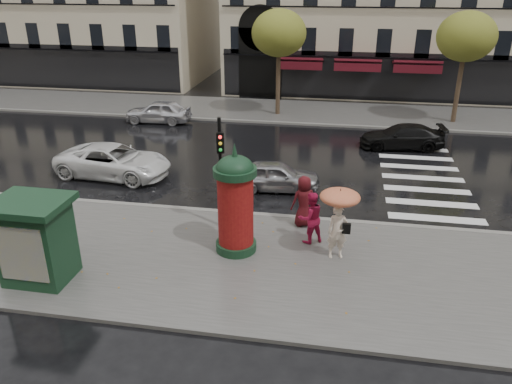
% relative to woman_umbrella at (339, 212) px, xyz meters
% --- Properties ---
extents(ground, '(160.00, 160.00, 0.00)m').
position_rel_woman_umbrella_xyz_m(ground, '(-2.31, -0.34, -1.71)').
color(ground, black).
rests_on(ground, ground).
extents(near_sidewalk, '(90.00, 7.00, 0.12)m').
position_rel_woman_umbrella_xyz_m(near_sidewalk, '(-2.31, -0.84, -1.65)').
color(near_sidewalk, '#474744').
rests_on(near_sidewalk, ground).
extents(far_sidewalk, '(90.00, 6.00, 0.12)m').
position_rel_woman_umbrella_xyz_m(far_sidewalk, '(-2.31, 18.66, -1.65)').
color(far_sidewalk, '#474744').
rests_on(far_sidewalk, ground).
extents(near_kerb, '(90.00, 0.25, 0.14)m').
position_rel_woman_umbrella_xyz_m(near_kerb, '(-2.31, 2.66, -1.64)').
color(near_kerb, slate).
rests_on(near_kerb, ground).
extents(far_kerb, '(90.00, 0.25, 0.14)m').
position_rel_woman_umbrella_xyz_m(far_kerb, '(-2.31, 15.66, -1.64)').
color(far_kerb, slate).
rests_on(far_kerb, ground).
extents(zebra_crossing, '(3.60, 11.75, 0.01)m').
position_rel_woman_umbrella_xyz_m(zebra_crossing, '(3.69, 9.26, -1.70)').
color(zebra_crossing, silver).
rests_on(zebra_crossing, ground).
extents(tree_far_left, '(3.40, 3.40, 6.64)m').
position_rel_woman_umbrella_xyz_m(tree_far_left, '(-4.31, 17.66, 3.46)').
color(tree_far_left, '#38281C').
rests_on(tree_far_left, ground).
extents(tree_far_right, '(3.40, 3.40, 6.64)m').
position_rel_woman_umbrella_xyz_m(tree_far_right, '(6.69, 17.66, 3.46)').
color(tree_far_right, '#38281C').
rests_on(tree_far_right, ground).
extents(woman_umbrella, '(1.25, 1.25, 2.41)m').
position_rel_woman_umbrella_xyz_m(woman_umbrella, '(0.00, 0.00, 0.00)').
color(woman_umbrella, beige).
rests_on(woman_umbrella, near_sidewalk).
extents(woman_red, '(1.11, 1.04, 1.81)m').
position_rel_woman_umbrella_xyz_m(woman_red, '(-0.92, 0.85, -0.68)').
color(woman_red, '#B81643').
rests_on(woman_red, near_sidewalk).
extents(man_burgundy, '(1.09, 0.94, 1.88)m').
position_rel_woman_umbrella_xyz_m(man_burgundy, '(-1.25, 2.06, -0.65)').
color(man_burgundy, '#450D12').
rests_on(man_burgundy, near_sidewalk).
extents(morris_column, '(1.37, 1.37, 3.70)m').
position_rel_woman_umbrella_xyz_m(morris_column, '(-3.27, -0.10, 0.18)').
color(morris_column, '#13321D').
rests_on(morris_column, near_sidewalk).
extents(traffic_light, '(0.30, 0.40, 4.03)m').
position_rel_woman_umbrella_xyz_m(traffic_light, '(-4.10, 1.38, 0.86)').
color(traffic_light, black).
rests_on(traffic_light, near_sidewalk).
extents(newsstand, '(2.13, 1.80, 2.55)m').
position_rel_woman_umbrella_xyz_m(newsstand, '(-8.63, -2.78, -0.27)').
color(newsstand, '#13321D').
rests_on(newsstand, near_sidewalk).
extents(car_silver, '(3.85, 1.84, 1.27)m').
position_rel_woman_umbrella_xyz_m(car_silver, '(-2.71, 5.38, -1.07)').
color(car_silver, '#A0A1A5').
rests_on(car_silver, ground).
extents(car_white, '(5.41, 2.87, 1.45)m').
position_rel_woman_umbrella_xyz_m(car_white, '(-10.19, 5.66, -0.98)').
color(car_white, white).
rests_on(car_white, ground).
extents(car_black, '(4.51, 2.19, 1.26)m').
position_rel_woman_umbrella_xyz_m(car_black, '(3.08, 12.11, -1.07)').
color(car_black, black).
rests_on(car_black, ground).
extents(car_far_silver, '(4.10, 1.76, 1.38)m').
position_rel_woman_umbrella_xyz_m(car_far_silver, '(-11.39, 14.66, -1.02)').
color(car_far_silver, silver).
rests_on(car_far_silver, ground).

